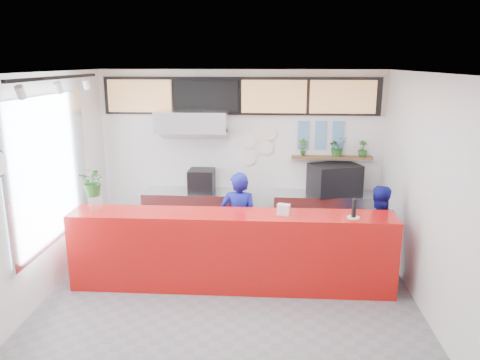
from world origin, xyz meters
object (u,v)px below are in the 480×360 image
at_px(espresso_machine, 335,179).
at_px(pepper_mill, 354,208).
at_px(service_counter, 232,250).
at_px(panini_oven, 202,180).
at_px(staff_right, 376,232).
at_px(staff_center, 239,221).

relative_size(espresso_machine, pepper_mill, 3.20).
bearing_deg(espresso_machine, service_counter, -153.34).
distance_m(espresso_machine, pepper_mill, 1.89).
xyz_separation_m(service_counter, panini_oven, (-0.67, 1.80, 0.55)).
height_order(panini_oven, staff_right, staff_right).
xyz_separation_m(staff_center, pepper_mill, (1.58, -0.69, 0.47)).
bearing_deg(service_counter, staff_right, 12.78).
bearing_deg(staff_center, service_counter, 84.75).
relative_size(espresso_machine, staff_right, 0.57).
xyz_separation_m(panini_oven, staff_center, (0.74, -1.20, -0.32)).
distance_m(service_counter, panini_oven, 2.00).
distance_m(espresso_machine, staff_right, 1.47).
bearing_deg(staff_center, espresso_machine, -142.08).
relative_size(service_counter, espresso_machine, 5.60).
bearing_deg(staff_right, service_counter, 13.19).
distance_m(staff_right, pepper_mill, 0.90).
bearing_deg(pepper_mill, espresso_machine, 90.26).
bearing_deg(espresso_machine, staff_center, -163.82).
bearing_deg(pepper_mill, staff_right, 51.13).
bearing_deg(espresso_machine, pepper_mill, -110.75).
distance_m(panini_oven, staff_right, 3.10).
xyz_separation_m(panini_oven, pepper_mill, (2.32, -1.89, 0.14)).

